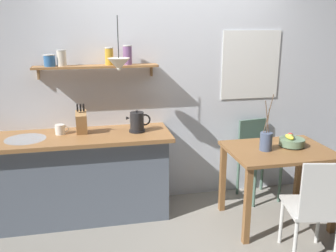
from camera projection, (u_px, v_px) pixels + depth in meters
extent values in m
plane|color=gray|center=(183.00, 222.00, 3.79)|extent=(14.00, 14.00, 0.00)
cube|color=silver|center=(187.00, 80.00, 4.07)|extent=(6.80, 0.10, 2.70)
cube|color=white|center=(251.00, 65.00, 4.12)|extent=(0.67, 0.01, 0.75)
cube|color=silver|center=(251.00, 65.00, 4.12)|extent=(0.61, 0.01, 0.69)
cube|color=slate|center=(80.00, 179.00, 3.77)|extent=(1.74, 0.52, 0.85)
cube|color=#9E6B3D|center=(77.00, 137.00, 3.63)|extent=(1.83, 0.63, 0.04)
cylinder|color=#B7BABF|center=(25.00, 139.00, 3.51)|extent=(0.38, 0.38, 0.01)
cube|color=#9E6B3D|center=(96.00, 66.00, 3.67)|extent=(1.23, 0.18, 0.02)
cube|color=#99754C|center=(38.00, 73.00, 3.65)|extent=(0.02, 0.06, 0.12)
cube|color=#99754C|center=(151.00, 70.00, 3.88)|extent=(0.02, 0.06, 0.12)
cylinder|color=#3366A3|center=(50.00, 61.00, 3.57)|extent=(0.11, 0.11, 0.11)
cylinder|color=silver|center=(49.00, 55.00, 3.55)|extent=(0.11, 0.11, 0.01)
cylinder|color=beige|center=(62.00, 59.00, 3.59)|extent=(0.09, 0.09, 0.15)
cylinder|color=silver|center=(61.00, 50.00, 3.57)|extent=(0.09, 0.09, 0.01)
cylinder|color=gold|center=(109.00, 57.00, 3.68)|extent=(0.08, 0.08, 0.16)
cylinder|color=silver|center=(109.00, 48.00, 3.65)|extent=(0.09, 0.09, 0.01)
cylinder|color=#7F5689|center=(127.00, 55.00, 3.71)|extent=(0.09, 0.09, 0.18)
cylinder|color=silver|center=(127.00, 46.00, 3.68)|extent=(0.09, 0.09, 0.01)
cube|color=brown|center=(279.00, 150.00, 3.61)|extent=(0.99, 0.74, 0.03)
cube|color=brown|center=(247.00, 206.00, 3.32)|extent=(0.06, 0.06, 0.74)
cube|color=brown|center=(335.00, 197.00, 3.50)|extent=(0.06, 0.06, 0.74)
cube|color=brown|center=(223.00, 178.00, 3.93)|extent=(0.06, 0.06, 0.74)
cube|color=brown|center=(299.00, 171.00, 4.10)|extent=(0.06, 0.06, 0.74)
cube|color=silver|center=(310.00, 208.00, 3.12)|extent=(0.48, 0.51, 0.03)
cube|color=silver|center=(323.00, 192.00, 2.86)|extent=(0.35, 0.10, 0.46)
cylinder|color=silver|center=(318.00, 221.00, 3.37)|extent=(0.03, 0.03, 0.44)
cylinder|color=silver|center=(281.00, 221.00, 3.37)|extent=(0.03, 0.03, 0.44)
cylinder|color=silver|center=(336.00, 245.00, 3.01)|extent=(0.03, 0.03, 0.44)
cylinder|color=silver|center=(295.00, 245.00, 3.01)|extent=(0.03, 0.03, 0.44)
cube|color=#4C6B5B|center=(260.00, 160.00, 4.18)|extent=(0.45, 0.45, 0.03)
cube|color=#4C6B5B|center=(252.00, 137.00, 4.28)|extent=(0.35, 0.08, 0.42)
cylinder|color=#4C6B5B|center=(254.00, 188.00, 4.03)|extent=(0.03, 0.03, 0.45)
cylinder|color=#4C6B5B|center=(280.00, 183.00, 4.15)|extent=(0.03, 0.03, 0.45)
cylinder|color=#4C6B5B|center=(238.00, 176.00, 4.33)|extent=(0.03, 0.03, 0.45)
cylinder|color=#4C6B5B|center=(262.00, 172.00, 4.45)|extent=(0.03, 0.03, 0.45)
cylinder|color=slate|center=(292.00, 146.00, 3.67)|extent=(0.11, 0.11, 0.01)
cylinder|color=slate|center=(292.00, 142.00, 3.66)|extent=(0.25, 0.25, 0.07)
ellipsoid|color=yellow|center=(290.00, 137.00, 3.64)|extent=(0.06, 0.14, 0.04)
sphere|color=red|center=(290.00, 136.00, 3.68)|extent=(0.06, 0.06, 0.06)
sphere|color=#8EA84C|center=(291.00, 137.00, 3.63)|extent=(0.06, 0.06, 0.06)
cylinder|color=#475675|center=(266.00, 141.00, 3.55)|extent=(0.12, 0.12, 0.17)
cylinder|color=brown|center=(267.00, 117.00, 3.48)|extent=(0.06, 0.01, 0.31)
cylinder|color=brown|center=(268.00, 121.00, 3.49)|extent=(0.01, 0.03, 0.24)
cylinder|color=brown|center=(269.00, 114.00, 3.49)|extent=(0.09, 0.02, 0.36)
cylinder|color=black|center=(137.00, 131.00, 3.74)|extent=(0.16, 0.16, 0.02)
cylinder|color=#232326|center=(137.00, 121.00, 3.72)|extent=(0.14, 0.14, 0.18)
sphere|color=black|center=(137.00, 111.00, 3.69)|extent=(0.02, 0.02, 0.02)
cone|color=#232326|center=(128.00, 118.00, 3.69)|extent=(0.04, 0.04, 0.04)
torus|color=black|center=(145.00, 120.00, 3.73)|extent=(0.12, 0.02, 0.12)
cube|color=tan|center=(82.00, 122.00, 3.64)|extent=(0.10, 0.19, 0.24)
cylinder|color=black|center=(77.00, 108.00, 3.57)|extent=(0.02, 0.04, 0.08)
cylinder|color=black|center=(80.00, 108.00, 3.57)|extent=(0.02, 0.04, 0.08)
cylinder|color=black|center=(84.00, 108.00, 3.58)|extent=(0.02, 0.04, 0.08)
cylinder|color=white|center=(60.00, 129.00, 3.65)|extent=(0.10, 0.10, 0.10)
torus|color=white|center=(66.00, 129.00, 3.66)|extent=(0.07, 0.01, 0.07)
cylinder|color=black|center=(118.00, 37.00, 3.40)|extent=(0.01, 0.01, 0.38)
cone|color=beige|center=(119.00, 64.00, 3.46)|extent=(0.21, 0.21, 0.11)
sphere|color=white|center=(119.00, 68.00, 3.47)|extent=(0.04, 0.04, 0.04)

